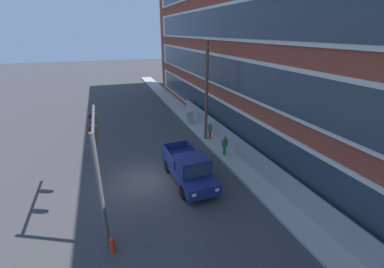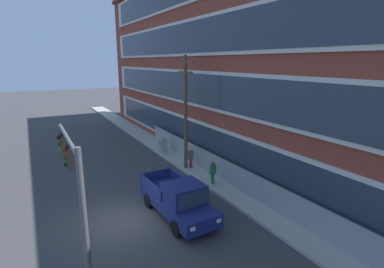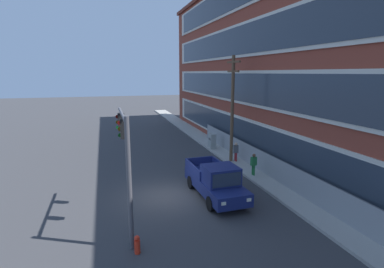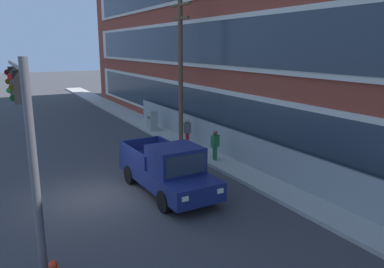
{
  "view_description": "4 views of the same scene",
  "coord_description": "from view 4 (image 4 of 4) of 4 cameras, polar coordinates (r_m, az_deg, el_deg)",
  "views": [
    {
      "loc": [
        14.58,
        -1.74,
        9.09
      ],
      "look_at": [
        0.54,
        3.16,
        3.13
      ],
      "focal_mm": 24.0,
      "sensor_mm": 36.0,
      "label": 1
    },
    {
      "loc": [
        13.9,
        -3.48,
        8.01
      ],
      "look_at": [
        -1.34,
        4.89,
        3.77
      ],
      "focal_mm": 28.0,
      "sensor_mm": 36.0,
      "label": 2
    },
    {
      "loc": [
        16.31,
        -3.15,
        7.15
      ],
      "look_at": [
        -1.09,
        1.97,
        3.43
      ],
      "focal_mm": 28.0,
      "sensor_mm": 36.0,
      "label": 3
    },
    {
      "loc": [
        13.87,
        -3.05,
        5.74
      ],
      "look_at": [
        1.5,
        3.61,
        2.46
      ],
      "focal_mm": 35.0,
      "sensor_mm": 36.0,
      "label": 4
    }
  ],
  "objects": [
    {
      "name": "traffic_signal_mast",
      "position": [
        10.75,
        -24.26,
        2.33
      ],
      "size": [
        5.24,
        0.43,
        5.54
      ],
      "color": "#4C4C51",
      "rests_on": "ground"
    },
    {
      "name": "brick_mill_building",
      "position": [
        22.01,
        20.21,
        17.96
      ],
      "size": [
        55.77,
        10.75,
        15.73
      ],
      "color": "brown",
      "rests_on": "ground"
    },
    {
      "name": "utility_pole_near_corner",
      "position": [
        21.23,
        -1.76,
        10.2
      ],
      "size": [
        2.24,
        0.26,
        8.45
      ],
      "color": "brown",
      "rests_on": "ground"
    },
    {
      "name": "ground_plane",
      "position": [
        15.32,
        -14.89,
        -9.33
      ],
      "size": [
        160.0,
        160.0,
        0.0
      ],
      "primitive_type": "plane",
      "color": "#38383A"
    },
    {
      "name": "chain_link_fence",
      "position": [
        16.41,
        13.44,
        -4.53
      ],
      "size": [
        32.35,
        0.06,
        1.68
      ],
      "color": "gray",
      "rests_on": "ground"
    },
    {
      "name": "pedestrian_near_cabinet",
      "position": [
        21.77,
        -0.69,
        0.51
      ],
      "size": [
        0.36,
        0.46,
        1.69
      ],
      "color": "maroon",
      "rests_on": "ground"
    },
    {
      "name": "sidewalk_building_side",
      "position": [
        18.06,
        7.36,
        -5.23
      ],
      "size": [
        80.0,
        2.03,
        0.16
      ],
      "primitive_type": "cube",
      "color": "#9E9B93",
      "rests_on": "ground"
    },
    {
      "name": "pickup_truck_navy",
      "position": [
        14.93,
        -3.67,
        -5.5
      ],
      "size": [
        5.63,
        2.24,
        2.09
      ],
      "color": "navy",
      "rests_on": "ground"
    },
    {
      "name": "pedestrian_by_fence",
      "position": [
        18.77,
        3.53,
        -1.58
      ],
      "size": [
        0.32,
        0.44,
        1.69
      ],
      "color": "#236B38",
      "rests_on": "ground"
    },
    {
      "name": "electrical_cabinet",
      "position": [
        25.65,
        -6.07,
        1.89
      ],
      "size": [
        0.75,
        0.54,
        1.52
      ],
      "color": "#939993",
      "rests_on": "ground"
    }
  ]
}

